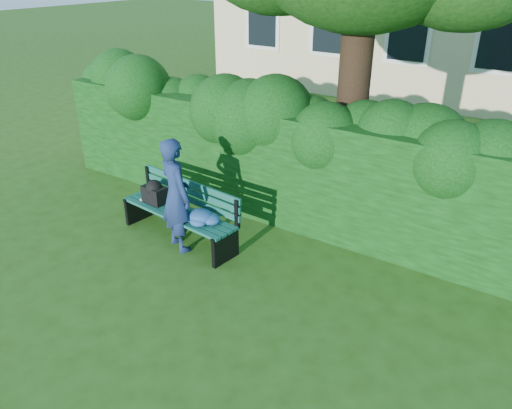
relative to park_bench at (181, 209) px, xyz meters
The scene contains 4 objects.
ground 1.55m from the park_bench, 23.73° to the right, with size 80.00×80.00×0.00m, color #274A12.
hedge 2.13m from the park_bench, 50.08° to the left, with size 10.00×1.00×1.80m.
park_bench is the anchor object (origin of this frame).
man_reading 0.42m from the park_bench, 61.62° to the right, with size 0.62×0.41×1.70m, color navy.
Camera 1 is at (3.30, -4.35, 3.88)m, focal length 35.00 mm.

